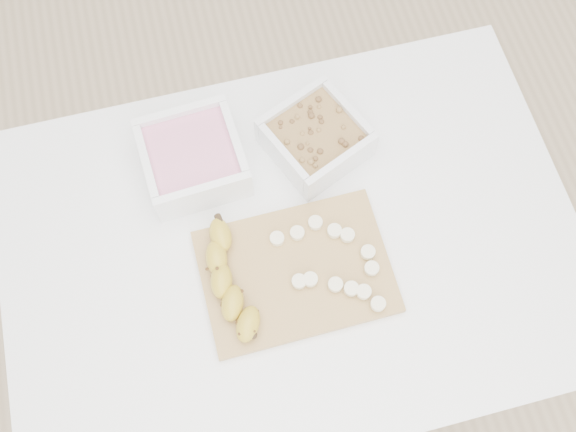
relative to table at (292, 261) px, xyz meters
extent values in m
plane|color=#C6AD89|center=(0.00, 0.00, -0.65)|extent=(3.50, 3.50, 0.00)
cube|color=white|center=(0.00, 0.00, 0.08)|extent=(1.00, 0.70, 0.04)
cylinder|color=white|center=(0.44, -0.29, -0.30)|extent=(0.05, 0.05, 0.71)
cylinder|color=white|center=(-0.44, 0.29, -0.30)|extent=(0.05, 0.05, 0.71)
cylinder|color=white|center=(0.44, 0.29, -0.30)|extent=(0.05, 0.05, 0.71)
cube|color=white|center=(-0.13, 0.18, 0.14)|extent=(0.18, 0.18, 0.08)
cube|color=pink|center=(-0.13, 0.18, 0.14)|extent=(0.15, 0.15, 0.05)
cube|color=white|center=(0.09, 0.17, 0.13)|extent=(0.20, 0.20, 0.07)
cube|color=olive|center=(0.09, 0.17, 0.14)|extent=(0.17, 0.17, 0.04)
cube|color=#A7894B|center=(-0.01, -0.05, 0.10)|extent=(0.32, 0.23, 0.01)
cylinder|color=#FBF0C2|center=(-0.02, 0.01, 0.12)|extent=(0.02, 0.02, 0.01)
cylinder|color=#FBF0C2|center=(0.01, 0.01, 0.12)|extent=(0.02, 0.02, 0.01)
cylinder|color=#FBF0C2|center=(0.05, 0.02, 0.12)|extent=(0.02, 0.02, 0.01)
cylinder|color=#FBF0C2|center=(0.07, 0.00, 0.12)|extent=(0.02, 0.02, 0.01)
cylinder|color=#FBF0C2|center=(0.09, -0.01, 0.12)|extent=(0.02, 0.02, 0.01)
cylinder|color=#FBF0C2|center=(0.12, -0.05, 0.12)|extent=(0.02, 0.02, 0.01)
cylinder|color=#FBF0C2|center=(0.12, -0.08, 0.12)|extent=(0.02, 0.02, 0.01)
cylinder|color=#FBF0C2|center=(-0.01, -0.07, 0.12)|extent=(0.02, 0.02, 0.01)
cylinder|color=#FBF0C2|center=(0.01, -0.07, 0.12)|extent=(0.02, 0.02, 0.01)
cylinder|color=#FBF0C2|center=(0.05, -0.09, 0.12)|extent=(0.02, 0.02, 0.01)
cylinder|color=#FBF0C2|center=(0.07, -0.11, 0.12)|extent=(0.02, 0.02, 0.01)
cylinder|color=#FBF0C2|center=(0.09, -0.12, 0.12)|extent=(0.02, 0.02, 0.01)
cylinder|color=#FBF0C2|center=(0.11, -0.14, 0.12)|extent=(0.02, 0.02, 0.01)
camera|label=1|loc=(-0.10, -0.35, 1.15)|focal=40.00mm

